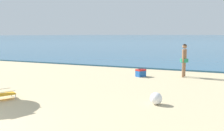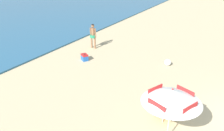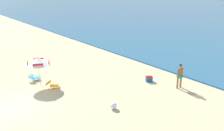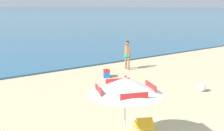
{
  "view_description": "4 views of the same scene",
  "coord_description": "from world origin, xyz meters",
  "px_view_note": "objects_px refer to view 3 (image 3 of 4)",
  "views": [
    {
      "loc": [
        5.46,
        -2.39,
        2.26
      ],
      "look_at": [
        1.27,
        7.79,
        0.81
      ],
      "focal_mm": 38.16,
      "sensor_mm": 36.0,
      "label": 1
    },
    {
      "loc": [
        -8.89,
        1.51,
        5.83
      ],
      "look_at": [
        0.9,
        7.18,
        0.71
      ],
      "focal_mm": 37.68,
      "sensor_mm": 36.0,
      "label": 2
    },
    {
      "loc": [
        14.12,
        -2.78,
        6.84
      ],
      "look_at": [
        0.69,
        7.43,
        1.38
      ],
      "focal_mm": 39.35,
      "sensor_mm": 36.0,
      "label": 3
    },
    {
      "loc": [
        -6.94,
        -2.44,
        3.86
      ],
      "look_at": [
        0.34,
        7.1,
        1.34
      ],
      "focal_mm": 46.04,
      "sensor_mm": 36.0,
      "label": 4
    }
  ],
  "objects_px": {
    "person_standing_near_shore": "(180,74)",
    "cooler_box": "(149,79)",
    "lounge_chair_beside_umbrella": "(34,77)",
    "beach_umbrella_striped_main": "(38,61)",
    "lounge_chair_under_umbrella": "(52,84)",
    "beach_ball": "(114,106)"
  },
  "relations": [
    {
      "from": "lounge_chair_under_umbrella",
      "to": "beach_ball",
      "type": "bearing_deg",
      "value": 16.77
    },
    {
      "from": "lounge_chair_beside_umbrella",
      "to": "cooler_box",
      "type": "height_order",
      "value": "lounge_chair_beside_umbrella"
    },
    {
      "from": "lounge_chair_under_umbrella",
      "to": "person_standing_near_shore",
      "type": "xyz_separation_m",
      "value": [
        5.39,
        7.12,
        0.75
      ]
    },
    {
      "from": "beach_umbrella_striped_main",
      "to": "cooler_box",
      "type": "bearing_deg",
      "value": 57.25
    },
    {
      "from": "beach_umbrella_striped_main",
      "to": "person_standing_near_shore",
      "type": "xyz_separation_m",
      "value": [
        6.5,
        7.57,
        -0.77
      ]
    },
    {
      "from": "beach_umbrella_striped_main",
      "to": "lounge_chair_beside_umbrella",
      "type": "relative_size",
      "value": 2.88
    },
    {
      "from": "lounge_chair_beside_umbrella",
      "to": "beach_ball",
      "type": "xyz_separation_m",
      "value": [
        7.26,
        2.03,
        -0.08
      ]
    },
    {
      "from": "cooler_box",
      "to": "lounge_chair_beside_umbrella",
      "type": "bearing_deg",
      "value": -128.43
    },
    {
      "from": "cooler_box",
      "to": "person_standing_near_shore",
      "type": "bearing_deg",
      "value": 20.25
    },
    {
      "from": "beach_umbrella_striped_main",
      "to": "beach_ball",
      "type": "relative_size",
      "value": 6.56
    },
    {
      "from": "beach_umbrella_striped_main",
      "to": "lounge_chair_under_umbrella",
      "type": "relative_size",
      "value": 2.52
    },
    {
      "from": "beach_umbrella_striped_main",
      "to": "cooler_box",
      "type": "distance_m",
      "value": 8.21
    },
    {
      "from": "person_standing_near_shore",
      "to": "cooler_box",
      "type": "relative_size",
      "value": 2.91
    },
    {
      "from": "lounge_chair_beside_umbrella",
      "to": "beach_umbrella_striped_main",
      "type": "bearing_deg",
      "value": 2.4
    },
    {
      "from": "beach_umbrella_striped_main",
      "to": "cooler_box",
      "type": "relative_size",
      "value": 4.3
    },
    {
      "from": "beach_ball",
      "to": "person_standing_near_shore",
      "type": "bearing_deg",
      "value": 86.91
    },
    {
      "from": "person_standing_near_shore",
      "to": "cooler_box",
      "type": "distance_m",
      "value": 2.43
    },
    {
      "from": "lounge_chair_beside_umbrella",
      "to": "cooler_box",
      "type": "relative_size",
      "value": 1.49
    },
    {
      "from": "beach_ball",
      "to": "lounge_chair_under_umbrella",
      "type": "bearing_deg",
      "value": -163.23
    },
    {
      "from": "beach_umbrella_striped_main",
      "to": "cooler_box",
      "type": "height_order",
      "value": "beach_umbrella_striped_main"
    },
    {
      "from": "lounge_chair_under_umbrella",
      "to": "beach_ball",
      "type": "distance_m",
      "value": 5.31
    },
    {
      "from": "beach_umbrella_striped_main",
      "to": "cooler_box",
      "type": "xyz_separation_m",
      "value": [
        4.36,
        6.78,
        -1.59
      ]
    }
  ]
}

